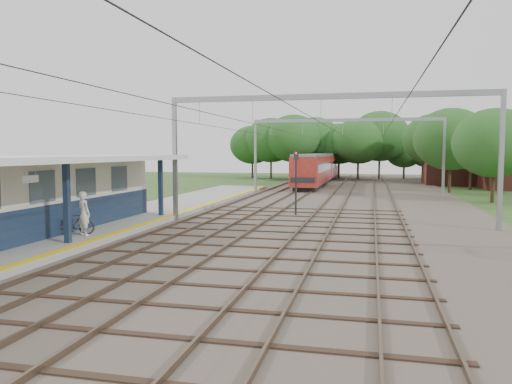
% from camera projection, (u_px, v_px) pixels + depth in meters
% --- Properties ---
extents(ground, '(160.00, 160.00, 0.00)m').
position_uv_depth(ground, '(135.00, 307.00, 12.74)').
color(ground, '#2D4C1E').
rests_on(ground, ground).
extents(ballast_bed, '(18.00, 90.00, 0.10)m').
position_uv_depth(ballast_bed, '(348.00, 200.00, 40.96)').
color(ballast_bed, '#473D33').
rests_on(ballast_bed, ground).
extents(platform, '(5.00, 52.00, 0.35)m').
position_uv_depth(platform, '(127.00, 219.00, 28.02)').
color(platform, gray).
rests_on(platform, ground).
extents(yellow_stripe, '(0.45, 52.00, 0.01)m').
position_uv_depth(yellow_stripe, '(164.00, 217.00, 27.49)').
color(yellow_stripe, yellow).
rests_on(yellow_stripe, platform).
extents(station_building, '(3.41, 18.00, 3.40)m').
position_uv_depth(station_building, '(19.00, 197.00, 21.38)').
color(station_building, beige).
rests_on(station_building, platform).
extents(canopy, '(6.40, 20.00, 3.44)m').
position_uv_depth(canopy, '(24.00, 160.00, 20.03)').
color(canopy, '#122139').
rests_on(canopy, platform).
extents(rail_tracks, '(11.80, 88.00, 0.15)m').
position_uv_depth(rail_tracks, '(318.00, 197.00, 41.52)').
color(rail_tracks, brown).
rests_on(rail_tracks, ballast_bed).
extents(catenary_system, '(17.22, 88.00, 7.00)m').
position_uv_depth(catenary_system, '(338.00, 130.00, 36.08)').
color(catenary_system, gray).
rests_on(catenary_system, ground).
extents(tree_band, '(31.72, 30.88, 8.82)m').
position_uv_depth(tree_band, '(357.00, 145.00, 66.94)').
color(tree_band, '#382619').
rests_on(tree_band, ground).
extents(house_far, '(8.00, 6.12, 8.66)m').
position_uv_depth(house_far, '(459.00, 158.00, 59.36)').
color(house_far, brown).
rests_on(house_far, ground).
extents(person, '(0.83, 0.71, 1.92)m').
position_uv_depth(person, '(84.00, 213.00, 21.56)').
color(person, white).
rests_on(person, platform).
extents(bicycle, '(1.83, 1.05, 1.06)m').
position_uv_depth(bicycle, '(74.00, 223.00, 21.68)').
color(bicycle, black).
rests_on(bicycle, platform).
extents(train, '(2.75, 34.24, 3.62)m').
position_uv_depth(train, '(321.00, 167.00, 63.81)').
color(train, black).
rests_on(train, ballast_bed).
extents(signal_post, '(0.31, 0.28, 3.98)m').
position_uv_depth(signal_post, '(296.00, 177.00, 30.41)').
color(signal_post, black).
rests_on(signal_post, ground).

